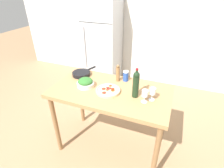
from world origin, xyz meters
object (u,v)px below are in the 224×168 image
object	(u,v)px
homemade_pizza	(108,90)
salt_canister	(126,76)
pepper_mill	(118,73)
refrigerator	(103,40)
wine_glass_near	(145,94)
salad_bowl	(85,83)
cast_iron_skillet	(81,74)
wine_glass_far	(152,92)
wine_bottle	(136,84)

from	to	relation	value
homemade_pizza	salt_canister	bearing A→B (deg)	71.80
salt_canister	pepper_mill	bearing A→B (deg)	-158.49
refrigerator	homemade_pizza	size ratio (longest dim) A/B	6.69
refrigerator	wine_glass_near	distance (m)	2.26
refrigerator	salad_bowl	distance (m)	1.88
salt_canister	cast_iron_skillet	distance (m)	0.61
wine_glass_near	wine_glass_far	xyz separation A→B (m)	(0.07, 0.07, -0.00)
refrigerator	cast_iron_skillet	world-z (taller)	refrigerator
pepper_mill	salt_canister	distance (m)	0.11
wine_bottle	pepper_mill	xyz separation A→B (m)	(-0.30, 0.26, -0.05)
salad_bowl	salt_canister	size ratio (longest dim) A/B	1.58
refrigerator	pepper_mill	xyz separation A→B (m)	(0.89, -1.52, 0.09)
wine_bottle	salad_bowl	bearing A→B (deg)	-179.36
refrigerator	wine_glass_far	distance (m)	2.25
wine_bottle	salt_canister	xyz separation A→B (m)	(-0.20, 0.30, -0.09)
wine_glass_near	homemade_pizza	distance (m)	0.44
homemade_pizza	cast_iron_skillet	bearing A→B (deg)	153.03
wine_glass_near	wine_glass_far	size ratio (longest dim) A/B	1.00
salad_bowl	cast_iron_skillet	xyz separation A→B (m)	(-0.19, 0.23, -0.02)
cast_iron_skillet	salt_canister	bearing A→B (deg)	7.17
wine_glass_near	pepper_mill	bearing A→B (deg)	141.57
pepper_mill	homemade_pizza	distance (m)	0.30
cast_iron_skillet	salad_bowl	bearing A→B (deg)	-50.47
wine_glass_near	cast_iron_skillet	bearing A→B (deg)	162.41
salad_bowl	salt_canister	world-z (taller)	salt_canister
wine_glass_far	wine_bottle	bearing A→B (deg)	-179.31
wine_bottle	refrigerator	bearing A→B (deg)	123.65
wine_bottle	pepper_mill	distance (m)	0.40
wine_glass_far	salt_canister	world-z (taller)	wine_glass_far
pepper_mill	salad_bowl	bearing A→B (deg)	-139.06
refrigerator	salt_canister	xyz separation A→B (m)	(0.98, -1.48, 0.05)
wine_glass_far	cast_iron_skillet	bearing A→B (deg)	167.19
refrigerator	wine_glass_far	bearing A→B (deg)	-52.45
wine_bottle	wine_glass_near	xyz separation A→B (m)	(0.12, -0.07, -0.06)
refrigerator	wine_bottle	xyz separation A→B (m)	(1.19, -1.78, 0.14)
refrigerator	cast_iron_skillet	size ratio (longest dim) A/B	5.17
wine_glass_near	homemade_pizza	xyz separation A→B (m)	(-0.43, 0.04, -0.08)
homemade_pizza	wine_glass_near	bearing A→B (deg)	-5.50
wine_glass_far	homemade_pizza	size ratio (longest dim) A/B	0.51
cast_iron_skillet	wine_glass_far	bearing A→B (deg)	-12.81
salt_canister	cast_iron_skillet	size ratio (longest dim) A/B	0.36
homemade_pizza	salad_bowl	bearing A→B (deg)	176.64
wine_glass_near	salt_canister	xyz separation A→B (m)	(-0.32, 0.37, -0.03)
homemade_pizza	salt_canister	size ratio (longest dim) A/B	2.15
refrigerator	cast_iron_skillet	bearing A→B (deg)	-76.14
wine_bottle	wine_glass_far	world-z (taller)	wine_bottle
wine_glass_far	salad_bowl	distance (m)	0.79
refrigerator	homemade_pizza	distance (m)	2.01
salt_canister	cast_iron_skillet	xyz separation A→B (m)	(-0.60, -0.08, -0.04)
refrigerator	wine_glass_near	world-z (taller)	refrigerator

